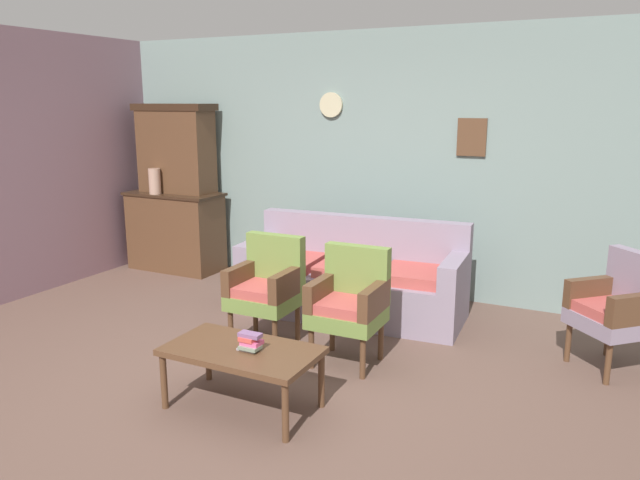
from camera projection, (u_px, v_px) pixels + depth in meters
The scene contains 11 objects.
ground_plane at pixel (250, 386), 4.37m from camera, with size 7.68×7.68×0.00m, color brown.
wall_back_with_decor at pixel (385, 164), 6.36m from camera, with size 6.40×0.09×2.70m.
side_cabinet at pixel (176, 231), 7.32m from camera, with size 1.16×0.55×0.93m.
cabinet_upper_hutch at pixel (176, 148), 7.17m from camera, with size 0.99×0.38×1.03m.
vase_on_cabinet at pixel (155, 181), 7.09m from camera, with size 0.14×0.14×0.30m, color tan.
floral_couch at pixel (353, 281), 5.80m from camera, with size 2.14×0.94×0.90m.
armchair_near_cabinet at pixel (267, 285), 5.06m from camera, with size 0.52×0.49×0.90m.
armchair_row_middle at pixel (350, 300), 4.67m from camera, with size 0.53×0.50×0.90m.
wingback_chair_by_fireplace at pixel (618, 306), 4.55m from camera, with size 0.71×0.71×0.90m.
coffee_table at pixel (242, 355), 3.98m from camera, with size 1.00×0.56×0.42m.
book_stack_on_table at pixel (250, 342), 3.93m from camera, with size 0.16×0.12×0.12m.
Camera 1 is at (2.25, -3.38, 1.99)m, focal length 34.27 mm.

